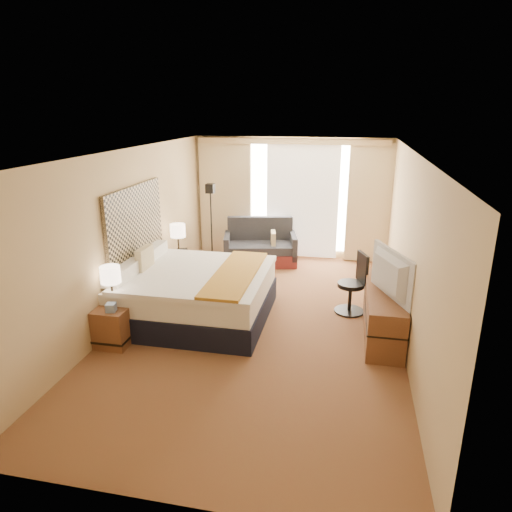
% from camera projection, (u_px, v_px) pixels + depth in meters
% --- Properties ---
extents(floor, '(4.20, 7.00, 0.02)m').
position_uv_depth(floor, '(260.00, 323.00, 7.09)').
color(floor, '#591B19').
rests_on(floor, ground).
extents(ceiling, '(4.20, 7.00, 0.02)m').
position_uv_depth(ceiling, '(260.00, 152.00, 6.28)').
color(ceiling, white).
rests_on(ceiling, wall_back).
extents(wall_back, '(4.20, 0.02, 2.60)m').
position_uv_depth(wall_back, '(291.00, 198.00, 9.94)').
color(wall_back, tan).
rests_on(wall_back, ground).
extents(wall_front, '(4.20, 0.02, 2.60)m').
position_uv_depth(wall_front, '(170.00, 370.00, 3.43)').
color(wall_front, tan).
rests_on(wall_front, ground).
extents(wall_left, '(0.02, 7.00, 2.60)m').
position_uv_depth(wall_left, '(128.00, 235.00, 7.09)').
color(wall_left, tan).
rests_on(wall_left, ground).
extents(wall_right, '(0.02, 7.00, 2.60)m').
position_uv_depth(wall_right, '(409.00, 251.00, 6.28)').
color(wall_right, tan).
rests_on(wall_right, ground).
extents(headboard, '(0.06, 1.85, 1.50)m').
position_uv_depth(headboard, '(136.00, 233.00, 7.27)').
color(headboard, black).
rests_on(headboard, wall_left).
extents(nightstand_left, '(0.45, 0.52, 0.55)m').
position_uv_depth(nightstand_left, '(115.00, 326.00, 6.38)').
color(nightstand_left, brown).
rests_on(nightstand_left, floor).
extents(nightstand_right, '(0.45, 0.52, 0.55)m').
position_uv_depth(nightstand_right, '(179.00, 267.00, 8.71)').
color(nightstand_right, brown).
rests_on(nightstand_right, floor).
extents(media_dresser, '(0.50, 1.80, 0.70)m').
position_uv_depth(media_dresser, '(383.00, 312.00, 6.63)').
color(media_dresser, brown).
rests_on(media_dresser, floor).
extents(window, '(2.30, 0.02, 2.30)m').
position_uv_depth(window, '(302.00, 198.00, 9.86)').
color(window, silver).
rests_on(window, wall_back).
extents(curtains, '(4.12, 0.19, 2.56)m').
position_uv_depth(curtains, '(290.00, 194.00, 9.81)').
color(curtains, beige).
rests_on(curtains, floor).
extents(bed, '(2.28, 2.09, 1.11)m').
position_uv_depth(bed, '(194.00, 293.00, 7.16)').
color(bed, black).
rests_on(bed, floor).
extents(loveseat, '(1.65, 1.12, 0.95)m').
position_uv_depth(loveseat, '(260.00, 249.00, 9.74)').
color(loveseat, maroon).
rests_on(loveseat, floor).
extents(floor_lamp, '(0.22, 0.22, 1.76)m').
position_uv_depth(floor_lamp, '(211.00, 209.00, 9.13)').
color(floor_lamp, black).
rests_on(floor_lamp, floor).
extents(desk_chair, '(0.50, 0.49, 1.00)m').
position_uv_depth(desk_chair, '(354.00, 286.00, 7.34)').
color(desk_chair, black).
rests_on(desk_chair, floor).
extents(lamp_left, '(0.27, 0.27, 0.58)m').
position_uv_depth(lamp_left, '(110.00, 275.00, 6.23)').
color(lamp_left, black).
rests_on(lamp_left, nightstand_left).
extents(lamp_right, '(0.28, 0.28, 0.59)m').
position_uv_depth(lamp_right, '(178.00, 231.00, 8.43)').
color(lamp_right, black).
rests_on(lamp_right, nightstand_right).
extents(tissue_box, '(0.15, 0.15, 0.12)m').
position_uv_depth(tissue_box, '(111.00, 307.00, 6.16)').
color(tissue_box, '#7E99C3').
rests_on(tissue_box, nightstand_left).
extents(telephone, '(0.24, 0.22, 0.08)m').
position_uv_depth(telephone, '(182.00, 251.00, 8.66)').
color(telephone, black).
rests_on(telephone, nightstand_right).
extents(television, '(0.58, 1.11, 0.66)m').
position_uv_depth(television, '(385.00, 274.00, 6.18)').
color(television, black).
rests_on(television, media_dresser).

